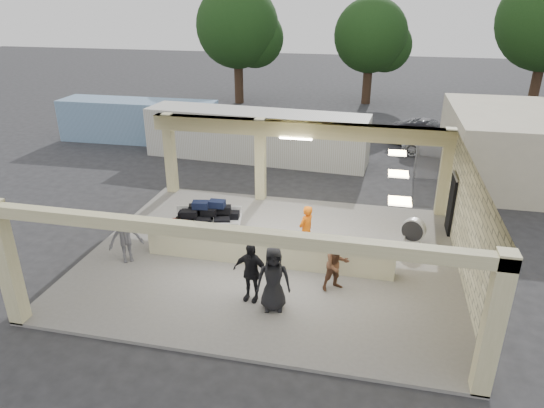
% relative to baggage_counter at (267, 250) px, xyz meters
% --- Properties ---
extents(ground, '(120.00, 120.00, 0.00)m').
position_rel_baggage_counter_xyz_m(ground, '(0.00, 0.50, -0.59)').
color(ground, '#262528').
rests_on(ground, ground).
extents(pavilion, '(12.01, 10.00, 3.55)m').
position_rel_baggage_counter_xyz_m(pavilion, '(0.21, 1.16, 0.76)').
color(pavilion, slate).
rests_on(pavilion, ground).
extents(baggage_counter, '(8.20, 0.58, 0.98)m').
position_rel_baggage_counter_xyz_m(baggage_counter, '(0.00, 0.00, 0.00)').
color(baggage_counter, beige).
rests_on(baggage_counter, pavilion).
extents(luggage_cart, '(2.63, 1.93, 1.38)m').
position_rel_baggage_counter_xyz_m(luggage_cart, '(-2.53, 1.32, 0.26)').
color(luggage_cart, silver).
rests_on(luggage_cart, pavilion).
extents(drum_fan, '(0.88, 0.55, 0.93)m').
position_rel_baggage_counter_xyz_m(drum_fan, '(4.64, 2.45, 0.01)').
color(drum_fan, silver).
rests_on(drum_fan, pavilion).
extents(baggage_handler, '(0.63, 0.72, 1.75)m').
position_rel_baggage_counter_xyz_m(baggage_handler, '(1.11, 0.87, 0.39)').
color(baggage_handler, orange).
rests_on(baggage_handler, pavilion).
extents(passenger_a, '(0.86, 0.73, 1.63)m').
position_rel_baggage_counter_xyz_m(passenger_a, '(2.30, -1.01, 0.33)').
color(passenger_a, brown).
rests_on(passenger_a, pavilion).
extents(passenger_b, '(1.08, 0.51, 1.78)m').
position_rel_baggage_counter_xyz_m(passenger_b, '(0.00, -2.05, 0.40)').
color(passenger_b, black).
rests_on(passenger_b, pavilion).
extents(passenger_c, '(1.11, 0.97, 1.70)m').
position_rel_baggage_counter_xyz_m(passenger_c, '(-4.45, -0.87, 0.36)').
color(passenger_c, '#515056').
rests_on(passenger_c, pavilion).
extents(passenger_d, '(0.98, 0.58, 1.88)m').
position_rel_baggage_counter_xyz_m(passenger_d, '(0.72, -2.35, 0.45)').
color(passenger_d, black).
rests_on(passenger_d, pavilion).
extents(car_white_a, '(5.28, 3.57, 1.38)m').
position_rel_baggage_counter_xyz_m(car_white_a, '(7.01, 13.37, 0.10)').
color(car_white_a, white).
rests_on(car_white_a, ground).
extents(car_dark, '(4.70, 2.84, 1.48)m').
position_rel_baggage_counter_xyz_m(car_dark, '(6.03, 15.02, 0.15)').
color(car_dark, black).
rests_on(car_dark, ground).
extents(container_white, '(11.88, 3.19, 2.54)m').
position_rel_baggage_counter_xyz_m(container_white, '(-3.11, 10.75, 0.68)').
color(container_white, silver).
rests_on(container_white, ground).
extents(container_blue, '(9.29, 2.39, 2.41)m').
position_rel_baggage_counter_xyz_m(container_blue, '(-10.76, 12.61, 0.62)').
color(container_blue, '#7FA2CB').
rests_on(container_blue, ground).
extents(tree_left, '(6.60, 6.30, 9.00)m').
position_rel_baggage_counter_xyz_m(tree_left, '(-7.68, 24.66, 5.00)').
color(tree_left, '#382619').
rests_on(tree_left, ground).
extents(tree_mid, '(6.00, 5.60, 8.00)m').
position_rel_baggage_counter_xyz_m(tree_mid, '(2.32, 26.66, 4.38)').
color(tree_mid, '#382619').
rests_on(tree_mid, ground).
extents(adjacent_building, '(6.00, 8.00, 3.20)m').
position_rel_baggage_counter_xyz_m(adjacent_building, '(9.50, 10.50, 1.01)').
color(adjacent_building, beige).
rests_on(adjacent_building, ground).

